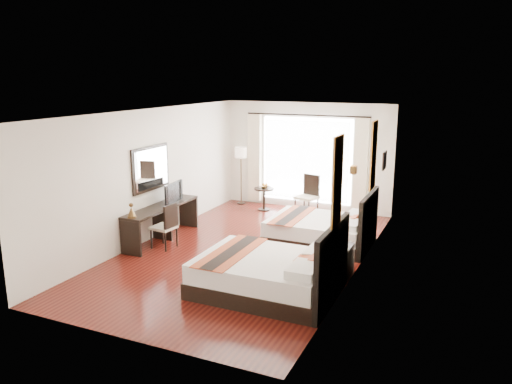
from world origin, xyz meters
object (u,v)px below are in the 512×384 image
at_px(side_table, 264,199).
at_px(floor_lamp, 241,156).
at_px(bed_near, 271,273).
at_px(vase, 335,247).
at_px(television, 170,192).
at_px(window_chair, 307,204).
at_px(bed_far, 323,230).
at_px(console_desk, 162,223).
at_px(desk_chair, 165,234).
at_px(fruit_bowl, 265,187).
at_px(table_lamp, 338,234).
at_px(nightstand, 338,260).

bearing_deg(side_table, floor_lamp, 157.07).
distance_m(bed_near, vase, 1.33).
bearing_deg(bed_near, television, 149.24).
distance_m(side_table, window_chair, 1.21).
bearing_deg(bed_far, console_desk, -160.78).
relative_size(vase, side_table, 0.21).
bearing_deg(floor_lamp, desk_chair, -87.93).
distance_m(bed_far, window_chair, 2.16).
distance_m(floor_lamp, side_table, 1.38).
height_order(console_desk, fruit_bowl, console_desk).
height_order(bed_near, window_chair, bed_near).
distance_m(bed_near, desk_chair, 3.03).
xyz_separation_m(bed_far, table_lamp, (0.69, -1.43, 0.43)).
xyz_separation_m(television, side_table, (1.03, 2.79, -0.68)).
distance_m(table_lamp, side_table, 4.50).
bearing_deg(bed_far, side_table, 137.77).
relative_size(bed_near, television, 2.87).
height_order(desk_chair, side_table, desk_chair).
bearing_deg(console_desk, desk_chair, -50.05).
xyz_separation_m(television, desk_chair, (0.33, -0.76, -0.69)).
bearing_deg(fruit_bowl, nightstand, -50.18).
distance_m(table_lamp, television, 3.98).
relative_size(console_desk, television, 2.81).
bearing_deg(table_lamp, nightstand, -54.80).
relative_size(table_lamp, desk_chair, 0.37).
xyz_separation_m(vase, floor_lamp, (-3.75, 3.98, 0.77)).
bearing_deg(desk_chair, nightstand, -173.73).
bearing_deg(nightstand, television, 170.11).
bearing_deg(television, bed_near, -127.17).
height_order(console_desk, side_table, console_desk).
xyz_separation_m(bed_far, television, (-3.23, -0.80, 0.67)).
height_order(table_lamp, desk_chair, desk_chair).
distance_m(vase, floor_lamp, 5.52).
height_order(bed_far, nightstand, bed_far).
relative_size(nightstand, table_lamp, 1.64).
bearing_deg(bed_near, desk_chair, 158.36).
distance_m(nightstand, floor_lamp, 5.48).
height_order(bed_near, console_desk, bed_near).
relative_size(bed_near, console_desk, 1.02).
bearing_deg(console_desk, television, 86.59).
bearing_deg(vase, table_lamp, 94.96).
height_order(television, window_chair, television).
xyz_separation_m(floor_lamp, fruit_bowl, (0.84, -0.33, -0.71)).
bearing_deg(console_desk, bed_far, 19.22).
height_order(nightstand, television, television).
bearing_deg(nightstand, table_lamp, 125.20).
xyz_separation_m(bed_near, floor_lamp, (-2.96, 5.02, 1.00)).
xyz_separation_m(television, fruit_bowl, (1.04, 2.81, -0.36)).
bearing_deg(television, window_chair, -45.96).
bearing_deg(side_table, vase, -51.24).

